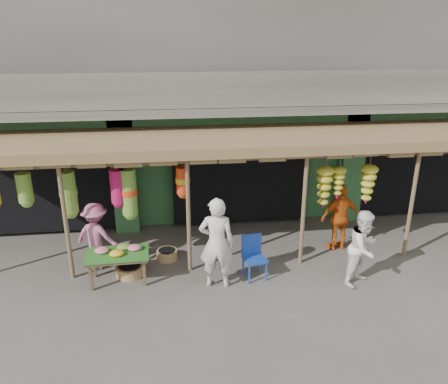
{
  "coord_description": "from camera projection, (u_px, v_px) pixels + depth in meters",
  "views": [
    {
      "loc": [
        -1.84,
        -8.67,
        4.94
      ],
      "look_at": [
        -0.59,
        1.0,
        1.35
      ],
      "focal_mm": 35.0,
      "sensor_mm": 36.0,
      "label": 1
    }
  ],
  "objects": [
    {
      "name": "basket_right",
      "position": [
        167.0,
        255.0,
        10.06
      ],
      "size": [
        0.63,
        0.63,
        0.22
      ],
      "primitive_type": "cylinder",
      "rotation": [
        0.0,
        0.0,
        0.4
      ],
      "color": "olive",
      "rests_on": "ground"
    },
    {
      "name": "person_front",
      "position": [
        217.0,
        243.0,
        8.72
      ],
      "size": [
        0.77,
        0.58,
        1.93
      ],
      "primitive_type": "imported",
      "rotation": [
        0.0,
        0.0,
        2.97
      ],
      "color": "silver",
      "rests_on": "ground"
    },
    {
      "name": "awning",
      "position": [
        244.0,
        144.0,
        9.83
      ],
      "size": [
        14.0,
        2.7,
        2.79
      ],
      "color": "brown",
      "rests_on": "ground"
    },
    {
      "name": "building",
      "position": [
        227.0,
        86.0,
        13.36
      ],
      "size": [
        16.4,
        6.8,
        7.0
      ],
      "color": "gray",
      "rests_on": "ground"
    },
    {
      "name": "flower_table",
      "position": [
        118.0,
        254.0,
        9.0
      ],
      "size": [
        1.3,
        0.79,
        0.77
      ],
      "rotation": [
        0.0,
        0.0,
        0.03
      ],
      "color": "brown",
      "rests_on": "ground"
    },
    {
      "name": "person_vendor",
      "position": [
        340.0,
        217.0,
        10.29
      ],
      "size": [
        1.01,
        0.52,
        1.65
      ],
      "primitive_type": "imported",
      "rotation": [
        0.0,
        0.0,
        3.26
      ],
      "color": "#CE5813",
      "rests_on": "ground"
    },
    {
      "name": "ground",
      "position": [
        255.0,
        261.0,
        10.0
      ],
      "size": [
        80.0,
        80.0,
        0.0
      ],
      "primitive_type": "plane",
      "color": "#514C47",
      "rests_on": "ground"
    },
    {
      "name": "basket_mid",
      "position": [
        130.0,
        270.0,
        9.38
      ],
      "size": [
        0.64,
        0.64,
        0.23
      ],
      "primitive_type": "cylinder",
      "rotation": [
        0.0,
        0.0,
        0.09
      ],
      "color": "#9C6A46",
      "rests_on": "ground"
    },
    {
      "name": "person_shopper",
      "position": [
        96.0,
        236.0,
        9.5
      ],
      "size": [
        1.12,
        0.9,
        1.52
      ],
      "primitive_type": "imported",
      "rotation": [
        0.0,
        0.0,
        2.75
      ],
      "color": "#BF6589",
      "rests_on": "ground"
    },
    {
      "name": "person_right",
      "position": [
        364.0,
        248.0,
        8.88
      ],
      "size": [
        0.99,
        0.96,
        1.61
      ],
      "primitive_type": "imported",
      "rotation": [
        0.0,
        0.0,
        0.64
      ],
      "color": "white",
      "rests_on": "ground"
    },
    {
      "name": "blue_chair",
      "position": [
        253.0,
        254.0,
        9.23
      ],
      "size": [
        0.52,
        0.52,
        0.93
      ],
      "rotation": [
        0.0,
        0.0,
        0.19
      ],
      "color": "#1A40AB",
      "rests_on": "ground"
    }
  ]
}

